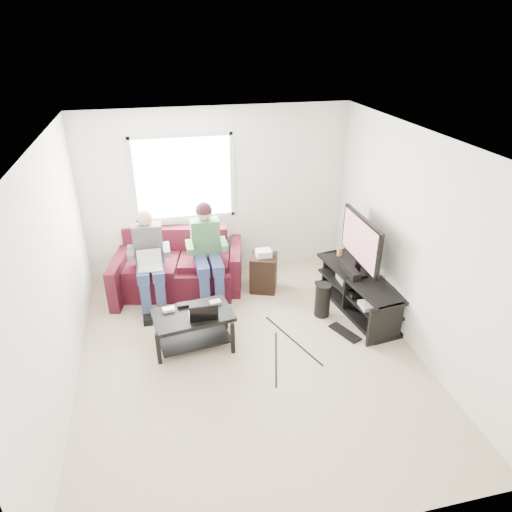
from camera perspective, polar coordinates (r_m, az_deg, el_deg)
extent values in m
plane|color=#C3AD98|center=(5.67, -0.75, -12.47)|extent=(4.50, 4.50, 0.00)
plane|color=white|center=(4.49, -0.96, 14.05)|extent=(4.50, 4.50, 0.00)
plane|color=white|center=(6.99, -4.77, 7.65)|extent=(4.50, 0.00, 4.50)
plane|color=white|center=(3.21, 8.16, -19.41)|extent=(4.50, 0.00, 4.50)
plane|color=white|center=(4.99, -23.97, -3.11)|extent=(0.00, 4.50, 4.50)
plane|color=white|center=(5.67, 19.35, 1.37)|extent=(0.00, 4.50, 4.50)
cube|color=white|center=(6.84, -9.05, 9.62)|extent=(1.40, 0.01, 1.20)
cube|color=silver|center=(6.83, -9.05, 9.59)|extent=(1.48, 0.04, 1.28)
cube|color=#4B1223|center=(6.94, -9.48, -2.62)|extent=(1.70, 1.14, 0.44)
cube|color=#4B1223|center=(7.07, -9.98, 1.93)|extent=(1.57, 0.52, 0.45)
cube|color=#4B1223|center=(6.92, -16.62, -2.66)|extent=(0.34, 0.94, 0.62)
cube|color=#4B1223|center=(6.97, -2.52, -1.21)|extent=(0.34, 0.94, 0.62)
cube|color=#4B1223|center=(6.79, -12.86, -1.07)|extent=(0.86, 0.85, 0.10)
cube|color=#4B1223|center=(6.82, -6.43, -0.41)|extent=(0.86, 0.85, 0.10)
cube|color=navy|center=(6.36, -13.92, -2.01)|extent=(0.16, 0.45, 0.14)
cube|color=navy|center=(6.36, -12.12, -1.82)|extent=(0.16, 0.45, 0.14)
cube|color=navy|center=(6.37, -13.57, -5.45)|extent=(0.13, 0.13, 0.54)
cube|color=navy|center=(6.36, -11.77, -5.27)|extent=(0.13, 0.13, 0.54)
cube|color=#57585C|center=(6.52, -13.33, 1.59)|extent=(0.40, 0.22, 0.55)
sphere|color=#DAA888|center=(6.40, -13.69, 4.66)|extent=(0.22, 0.22, 0.22)
cube|color=navy|center=(6.38, -6.75, -1.27)|extent=(0.16, 0.45, 0.14)
cube|color=navy|center=(6.39, -4.97, -1.08)|extent=(0.16, 0.45, 0.14)
cube|color=navy|center=(6.38, -6.39, -4.71)|extent=(0.13, 0.13, 0.54)
cube|color=navy|center=(6.40, -4.61, -4.51)|extent=(0.13, 0.13, 0.54)
cube|color=#515454|center=(6.55, -6.35, 2.30)|extent=(0.40, 0.22, 0.55)
sphere|color=#DAA888|center=(6.42, -6.54, 5.37)|extent=(0.22, 0.22, 0.22)
sphere|color=#30181C|center=(6.41, -6.56, 5.70)|extent=(0.23, 0.23, 0.23)
cube|color=black|center=(5.64, -7.91, -7.33)|extent=(1.02, 0.71, 0.05)
cube|color=black|center=(5.84, -7.70, -10.10)|extent=(0.93, 0.62, 0.02)
cube|color=black|center=(5.57, -12.09, -11.28)|extent=(0.05, 0.05, 0.42)
cube|color=black|center=(5.61, -2.93, -10.26)|extent=(0.05, 0.05, 0.42)
cube|color=black|center=(5.99, -12.27, -8.26)|extent=(0.05, 0.05, 0.42)
cube|color=black|center=(6.03, -3.82, -7.34)|extent=(0.05, 0.05, 0.42)
cube|color=silver|center=(5.71, -10.87, -6.58)|extent=(0.15, 0.10, 0.04)
cube|color=black|center=(5.77, -9.12, -6.07)|extent=(0.15, 0.10, 0.04)
cube|color=gray|center=(5.77, -5.12, -5.80)|extent=(0.15, 0.11, 0.04)
cube|color=black|center=(6.41, 12.90, -2.52)|extent=(0.71, 1.67, 0.04)
cube|color=black|center=(6.53, 12.67, -4.43)|extent=(0.66, 1.61, 0.03)
cube|color=black|center=(6.66, 12.47, -6.19)|extent=(0.71, 1.67, 0.06)
cube|color=black|center=(5.95, 15.82, -8.26)|extent=(0.49, 0.11, 0.54)
cube|color=black|center=(7.15, 10.09, -1.23)|extent=(0.49, 0.11, 0.54)
cube|color=black|center=(6.47, 12.57, -1.78)|extent=(0.12, 0.40, 0.04)
cube|color=black|center=(6.43, 12.64, -1.16)|extent=(0.06, 0.06, 0.12)
cube|color=black|center=(6.26, 12.99, 1.95)|extent=(0.05, 1.10, 0.65)
cube|color=#DA3385|center=(6.25, 12.74, 1.92)|extent=(0.01, 1.01, 0.58)
cube|color=black|center=(6.41, 11.62, -1.67)|extent=(0.12, 0.50, 0.10)
cylinder|color=#A67B47|center=(6.86, 10.42, 0.54)|extent=(0.08, 0.08, 0.12)
cube|color=silver|center=(6.21, 14.23, -5.93)|extent=(0.30, 0.22, 0.06)
cube|color=gray|center=(6.74, 11.68, -2.74)|extent=(0.34, 0.26, 0.08)
cube|color=black|center=(6.47, 12.90, -4.27)|extent=(0.38, 0.30, 0.07)
cylinder|color=black|center=(6.32, 8.33, -5.45)|extent=(0.21, 0.21, 0.48)
cube|color=black|center=(6.14, 11.03, -9.37)|extent=(0.32, 0.48, 0.03)
cube|color=black|center=(6.83, 0.94, -2.11)|extent=(0.38, 0.38, 0.56)
cube|color=silver|center=(6.68, 0.96, 0.37)|extent=(0.22, 0.18, 0.10)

